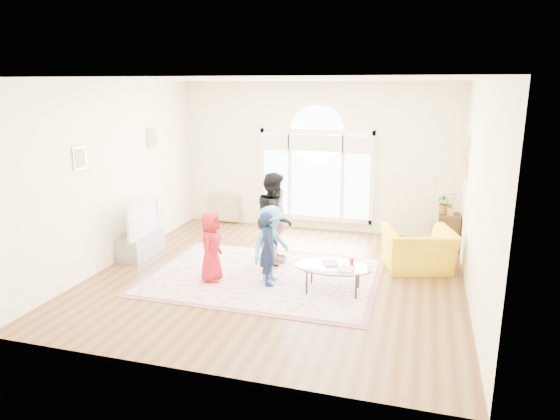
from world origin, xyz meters
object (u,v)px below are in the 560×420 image
(armchair, at_px, (418,250))
(television, at_px, (140,217))
(area_rug, at_px, (263,276))
(tv_console, at_px, (141,245))
(coffee_table, at_px, (333,267))

(armchair, bearing_deg, television, -8.53)
(area_rug, bearing_deg, tv_console, 171.29)
(area_rug, relative_size, armchair, 3.21)
(tv_console, xyz_separation_m, television, (0.01, -0.00, 0.53))
(area_rug, xyz_separation_m, coffee_table, (1.24, -0.28, 0.39))
(area_rug, distance_m, tv_console, 2.56)
(tv_console, bearing_deg, television, -0.00)
(television, distance_m, coffee_table, 3.82)
(tv_console, distance_m, television, 0.53)
(area_rug, distance_m, armchair, 2.72)
(tv_console, distance_m, coffee_table, 3.82)
(tv_console, height_order, coffee_table, coffee_table)
(area_rug, height_order, television, television)
(television, bearing_deg, tv_console, 180.00)
(tv_console, bearing_deg, area_rug, -8.71)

